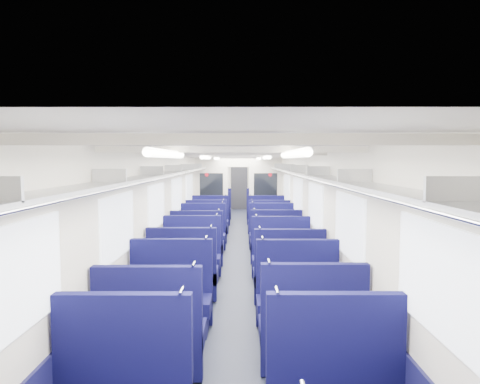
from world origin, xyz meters
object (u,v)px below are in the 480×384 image
Objects in this scene: bulkhead at (238,191)px; seat_22 at (216,211)px; seat_16 at (207,229)px; seat_21 at (263,214)px; seat_15 at (272,237)px; seat_13 at (276,246)px; end_door at (239,187)px; seat_23 at (261,210)px; seat_11 at (281,261)px; seat_4 at (151,339)px; seat_19 at (266,223)px; seat_10 at (191,260)px; seat_8 at (183,276)px; seat_18 at (210,223)px; seat_9 at (289,279)px; seat_12 at (197,248)px; seat_7 at (299,303)px; seat_20 at (214,215)px; seat_14 at (203,237)px; seat_6 at (170,302)px; seat_17 at (269,230)px; seat_5 at (311,335)px.

bulkhead is 2.12m from seat_22.
seat_16 is 3.65m from seat_21.
seat_15 is 5.60m from seat_22.
seat_13 and seat_21 have the same top height.
end_door is at bearing 84.05° from seat_16.
seat_23 is at bearing 90.00° from seat_13.
seat_11 is 1.00× the size of seat_21.
seat_23 is at bearing 90.00° from seat_15.
seat_19 is (1.66, 8.11, 0.00)m from seat_4.
seat_10 and seat_23 have the same top height.
seat_18 is at bearing 90.00° from seat_8.
seat_23 is at bearing 90.00° from seat_9.
seat_9 is at bearing -54.51° from seat_12.
seat_7 is at bearing -84.33° from bulkhead.
seat_20 is (-1.66, 1.93, 0.00)m from seat_19.
seat_22 is (0.00, 5.40, 0.00)m from seat_14.
seat_6 and seat_13 have the same top height.
seat_18 is at bearing -90.00° from seat_22.
seat_18 is at bearing 126.43° from seat_15.
seat_12 is 3.55m from seat_18.
seat_14 and seat_17 have the same top height.
seat_17 is at bearing 90.00° from seat_11.
seat_19 is 3.52m from seat_22.
bulkhead reaches higher than seat_6.
seat_10 is (-0.83, -5.97, -0.86)m from bulkhead.
end_door is 11.49m from seat_10.
seat_9 is at bearing -90.00° from seat_13.
seat_4 is 11.39m from seat_23.
seat_14 is at bearing -146.59° from seat_17.
seat_5 is at bearing -90.00° from seat_19.
seat_7 is 3.63m from seat_13.
seat_22 is (-1.66, 0.98, 0.00)m from seat_21.
seat_6 is at bearing -103.39° from seat_19.
seat_6 is 2.81m from seat_11.
seat_21 is at bearing 42.87° from bulkhead.
seat_4 is 11.21m from seat_22.
seat_10 is (-1.66, 2.40, 0.00)m from seat_7.
seat_23 is at bearing 73.07° from seat_14.
seat_22 is at bearing 118.14° from seat_19.
seat_19 is at bearing 90.00° from seat_7.
seat_7 is 1.00× the size of seat_20.
seat_12 is 6.91m from seat_23.
seat_11 is 1.00× the size of seat_14.
seat_20 is (-1.66, 8.94, 0.00)m from seat_7.
seat_7 is at bearing -90.00° from seat_19.
bulkhead is 2.32× the size of seat_11.
seat_5 is (0.83, -9.35, -0.86)m from bulkhead.
seat_16 and seat_20 have the same top height.
bulkhead is 2.32× the size of seat_19.
seat_18 is at bearing 90.00° from seat_12.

